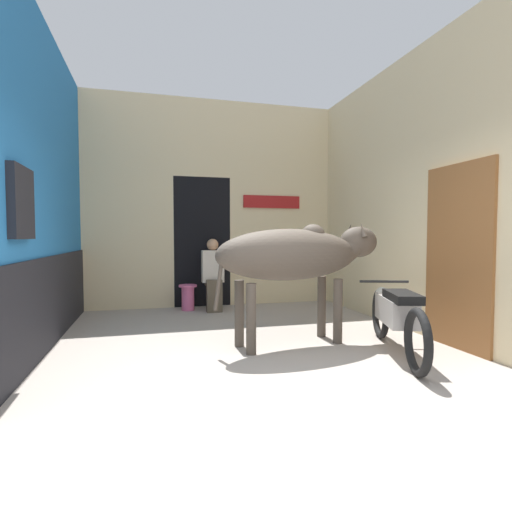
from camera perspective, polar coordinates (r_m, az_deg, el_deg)
name	(u,v)px	position (r m, az deg, el deg)	size (l,w,h in m)	color
ground_plane	(295,393)	(3.46, 5.64, -18.88)	(30.00, 30.00, 0.00)	#9E9389
wall_left_shopfront	(41,190)	(5.29, -28.37, 8.27)	(0.25, 4.25, 3.75)	#236BAD
wall_back_with_doorway	(208,218)	(7.59, -6.91, 5.40)	(4.52, 0.93, 3.75)	beige
wall_right_with_door	(398,197)	(6.19, 19.57, 7.92)	(0.22, 4.25, 3.75)	beige
cow	(298,256)	(4.73, 5.96, 0.07)	(2.21, 0.91, 1.45)	#4C4238
motorcycle_near	(396,315)	(4.62, 19.41, -7.97)	(0.80, 1.92, 0.75)	black
shopkeeper_seated	(213,273)	(6.86, -6.15, -2.44)	(0.37, 0.33, 1.24)	brown
plastic_stool	(188,297)	(7.03, -9.71, -5.74)	(0.31, 0.31, 0.44)	#DB6093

